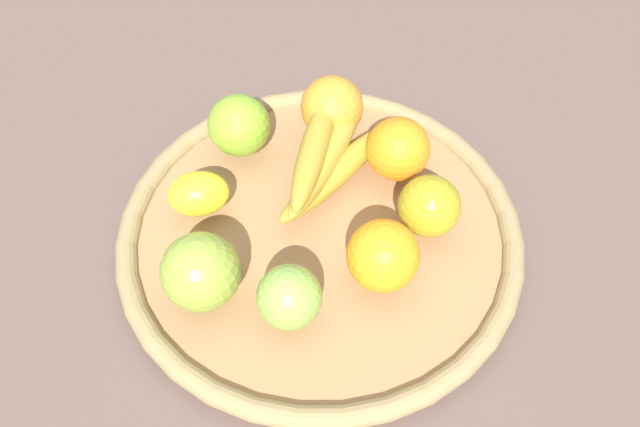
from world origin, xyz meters
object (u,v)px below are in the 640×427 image
lemon_0 (199,194)px  banana_bunch (325,159)px  apple_2 (289,297)px  apple_3 (429,206)px  orange_0 (398,149)px  apple_1 (239,125)px  orange_1 (328,107)px  orange_2 (383,256)px  apple_0 (201,272)px

lemon_0 → banana_bunch: 0.14m
apple_2 → banana_bunch: (0.02, 0.18, -0.00)m
apple_3 → orange_0: (-0.04, 0.08, 0.00)m
apple_3 → apple_1: (-0.22, 0.09, 0.00)m
apple_3 → orange_0: size_ratio=0.92×
banana_bunch → orange_1: size_ratio=2.56×
apple_3 → orange_2: bearing=-123.7°
apple_2 → apple_3: (0.13, 0.12, 0.00)m
lemon_0 → apple_0: 0.11m
banana_bunch → orange_2: bearing=-61.7°
lemon_0 → orange_2: orange_2 is taller
lemon_0 → apple_1: (0.03, 0.09, 0.01)m
banana_bunch → apple_3: size_ratio=2.85×
orange_0 → apple_0: bearing=-135.5°
lemon_0 → orange_2: size_ratio=0.90×
lemon_0 → apple_3: size_ratio=0.99×
lemon_0 → apple_0: bearing=-76.0°
apple_2 → apple_3: bearing=42.6°
apple_2 → lemon_0: size_ratio=0.96×
banana_bunch → orange_2: 0.15m
apple_1 → apple_3: bearing=-23.5°
lemon_0 → apple_3: bearing=-0.0°
orange_1 → orange_0: bearing=-34.9°
apple_2 → orange_0: size_ratio=0.88×
apple_2 → apple_3: apple_3 is taller
banana_bunch → apple_1: apple_1 is taller
banana_bunch → apple_2: bearing=-95.7°
apple_3 → apple_0: apple_0 is taller
apple_2 → apple_1: bearing=111.5°
orange_2 → banana_bunch: bearing=118.3°
apple_2 → orange_0: orange_0 is taller
apple_3 → apple_1: bearing=156.5°
orange_1 → apple_1: size_ratio=1.02×
banana_bunch → apple_3: (0.12, -0.06, 0.00)m
apple_2 → apple_3: size_ratio=0.96×
apple_2 → orange_1: 0.26m
apple_3 → orange_0: 0.08m
banana_bunch → apple_1: (-0.10, 0.04, 0.01)m
orange_0 → orange_2: bearing=-94.4°
orange_0 → apple_0: apple_0 is taller
orange_0 → apple_0: size_ratio=0.92×
orange_2 → orange_0: (0.01, 0.15, -0.00)m
apple_3 → apple_1: size_ratio=0.92×
orange_1 → banana_bunch: bearing=-86.8°
banana_bunch → apple_0: size_ratio=2.42×
apple_0 → orange_1: bearing=67.2°
lemon_0 → banana_bunch: (0.13, 0.06, 0.01)m
orange_0 → banana_bunch: bearing=-167.9°
banana_bunch → apple_1: bearing=160.6°
banana_bunch → apple_0: bearing=-122.6°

